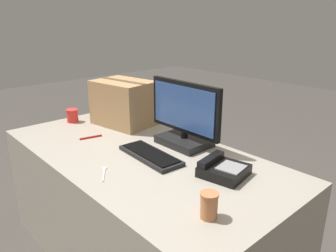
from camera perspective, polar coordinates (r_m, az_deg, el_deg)
name	(u,v)px	position (r m, az deg, el deg)	size (l,w,h in m)	color
office_desk	(140,207)	(2.06, -4.82, -13.91)	(1.80, 0.90, 0.73)	#A89E8E
monitor	(184,120)	(1.94, 2.85, 1.02)	(0.53, 0.22, 0.38)	black
keyboard	(150,155)	(1.81, -3.10, -5.06)	(0.42, 0.18, 0.03)	black
desk_phone	(223,169)	(1.63, 9.52, -7.45)	(0.24, 0.24, 0.08)	black
paper_cup_left	(72,116)	(2.50, -16.31, 1.76)	(0.09, 0.09, 0.10)	red
paper_cup_right	(209,205)	(1.30, 7.15, -13.54)	(0.07, 0.07, 0.11)	#BC7547
spoon	(104,171)	(1.69, -11.02, -7.70)	(0.15, 0.11, 0.00)	silver
cardboard_box	(124,103)	(2.35, -7.71, 4.03)	(0.45, 0.36, 0.32)	tan
pen_marker	(91,137)	(2.15, -13.30, -1.90)	(0.04, 0.14, 0.01)	red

